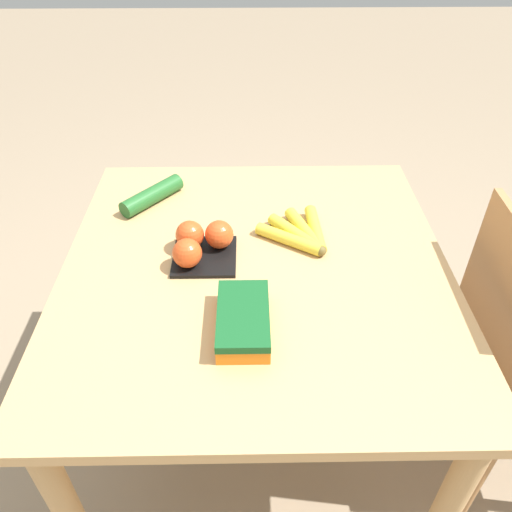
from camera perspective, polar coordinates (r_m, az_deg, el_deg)
The scene contains 6 objects.
ground_plane at distance 1.82m, azimuth 0.00°, elevation -18.97°, with size 12.00×12.00×0.00m, color gray.
dining_table at distance 1.33m, azimuth 0.00°, elevation -4.59°, with size 1.02×0.98×0.73m.
banana_bunch at distance 1.35m, azimuth 5.23°, elevation 2.57°, with size 0.20×0.18×0.03m.
tomato_pack at distance 1.28m, azimuth -6.42°, elevation 1.44°, with size 0.16×0.16×0.08m.
carrot_bag at distance 1.08m, azimuth -1.47°, elevation -7.19°, with size 0.20×0.11×0.05m.
cucumber_near at distance 1.51m, azimuth -11.78°, elevation 6.80°, with size 0.19×0.17×0.05m.
Camera 1 is at (0.97, -0.02, 1.54)m, focal length 35.00 mm.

